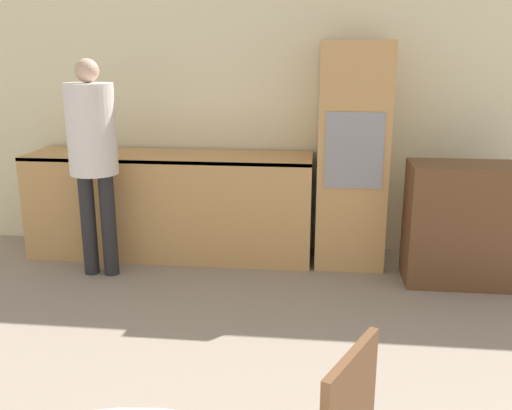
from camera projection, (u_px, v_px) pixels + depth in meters
The scene contains 5 objects.
wall_back at pixel (296, 106), 5.03m from camera, with size 6.31×0.05×2.60m.
kitchen_counter at pixel (171, 203), 5.03m from camera, with size 2.47×0.60×0.91m.
oven_unit at pixel (352, 156), 4.75m from camera, with size 0.57×0.59×1.85m.
sideboard at pixel (469, 225), 4.41m from camera, with size 0.96×0.45×0.95m.
person_standing at pixel (93, 145), 4.42m from camera, with size 0.37×0.37×1.72m.
Camera 1 is at (0.22, 0.39, 1.79)m, focal length 40.00 mm.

